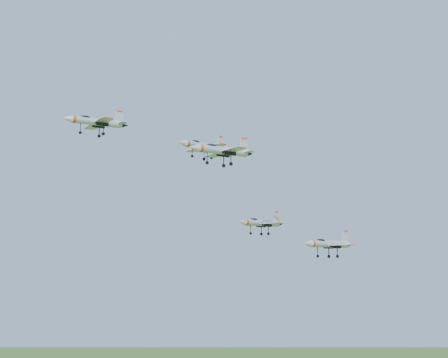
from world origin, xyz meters
TOP-DOWN VIEW (x-y plane):
  - jet_lead at (-21.26, 10.58)m, footprint 13.96×11.48m
  - jet_left_high at (-4.87, -4.78)m, footprint 12.44×10.42m
  - jet_right_high at (-8.29, -17.06)m, footprint 13.12×10.75m
  - jet_left_low at (16.05, 5.73)m, footprint 13.27×11.01m
  - jet_right_low at (19.81, -12.39)m, footprint 13.43×11.06m

SIDE VIEW (x-z plane):
  - jet_right_low at x=19.81m, z-range 131.45..135.05m
  - jet_left_low at x=16.05m, z-range 136.64..140.18m
  - jet_right_high at x=-8.29m, z-range 147.01..150.54m
  - jet_left_high at x=-4.87m, z-range 150.26..153.59m
  - jet_lead at x=-21.26m, z-range 155.94..159.68m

